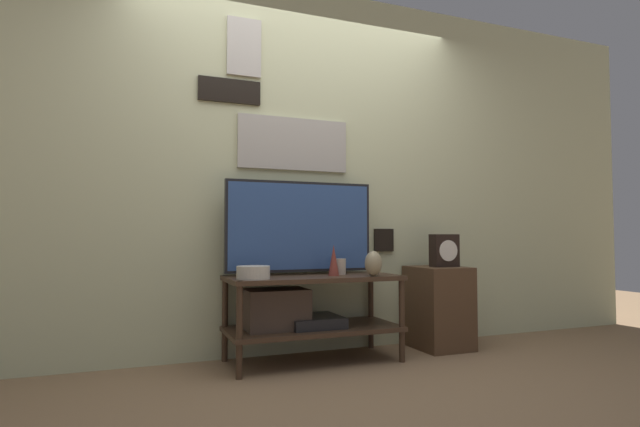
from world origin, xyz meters
TOP-DOWN VIEW (x-y plane):
  - ground_plane at (0.00, 0.00)m, footprint 12.00×12.00m
  - wall_back at (-0.00, 0.60)m, footprint 6.40×0.08m
  - media_console at (-0.10, 0.30)m, footprint 1.16×0.51m
  - television at (-0.05, 0.41)m, footprint 1.05×0.05m
  - vase_wide_bowl at (-0.44, 0.17)m, footprint 0.21×0.21m
  - vase_slim_bronze at (0.13, 0.24)m, footprint 0.07×0.07m
  - vase_urn_stoneware at (0.36, 0.11)m, footprint 0.11×0.12m
  - candle_jar at (0.21, 0.30)m, footprint 0.07×0.07m
  - side_table at (1.02, 0.33)m, footprint 0.37×0.43m
  - mantel_clock at (1.06, 0.31)m, footprint 0.21×0.11m

SIDE VIEW (x-z plane):
  - ground_plane at x=0.00m, z-range 0.00..0.00m
  - side_table at x=1.02m, z-range 0.00..0.61m
  - media_console at x=-0.10m, z-range 0.07..0.65m
  - vase_wide_bowl at x=-0.44m, z-range 0.57..0.65m
  - candle_jar at x=0.21m, z-range 0.57..0.68m
  - vase_urn_stoneware at x=0.36m, z-range 0.57..0.74m
  - vase_slim_bronze at x=0.13m, z-range 0.57..0.78m
  - mantel_clock at x=1.06m, z-range 0.61..0.85m
  - television at x=-0.05m, z-range 0.58..1.23m
  - wall_back at x=0.00m, z-range 0.00..2.70m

